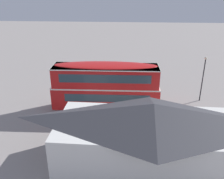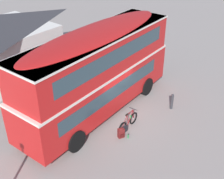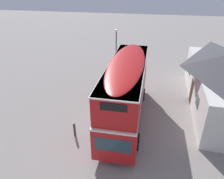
{
  "view_description": "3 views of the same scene",
  "coord_description": "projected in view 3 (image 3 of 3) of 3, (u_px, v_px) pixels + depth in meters",
  "views": [
    {
      "loc": [
        -2.24,
        22.75,
        11.6
      ],
      "look_at": [
        -0.77,
        0.14,
        1.81
      ],
      "focal_mm": 39.4,
      "sensor_mm": 36.0,
      "label": 1
    },
    {
      "loc": [
        -10.62,
        -8.15,
        9.7
      ],
      "look_at": [
        0.07,
        0.28,
        1.54
      ],
      "focal_mm": 47.43,
      "sensor_mm": 36.0,
      "label": 2
    },
    {
      "loc": [
        13.21,
        2.86,
        9.6
      ],
      "look_at": [
        -1.15,
        -0.25,
        1.95
      ],
      "focal_mm": 33.31,
      "sensor_mm": 36.0,
      "label": 3
    }
  ],
  "objects": [
    {
      "name": "backpack_on_ground",
      "position": [
        100.0,
        105.0,
        17.66
      ],
      "size": [
        0.38,
        0.35,
        0.57
      ],
      "color": "maroon",
      "rests_on": "ground"
    },
    {
      "name": "double_decker_bus",
      "position": [
        126.0,
        89.0,
        15.2
      ],
      "size": [
        10.26,
        2.81,
        4.79
      ],
      "color": "black",
      "rests_on": "ground"
    },
    {
      "name": "water_bottle_green_metal",
      "position": [
        95.0,
        107.0,
        17.67
      ],
      "size": [
        0.07,
        0.07,
        0.25
      ],
      "color": "green",
      "rests_on": "ground"
    },
    {
      "name": "touring_bicycle",
      "position": [
        99.0,
        109.0,
        16.98
      ],
      "size": [
        1.73,
        0.51,
        0.99
      ],
      "color": "black",
      "rests_on": "ground"
    },
    {
      "name": "kerb_bollard",
      "position": [
        75.0,
        129.0,
        14.4
      ],
      "size": [
        0.16,
        0.16,
        0.97
      ],
      "color": "#333338",
      "rests_on": "ground"
    },
    {
      "name": "ground_plane",
      "position": [
        112.0,
        118.0,
        16.42
      ],
      "size": [
        120.0,
        120.0,
        0.0
      ],
      "primitive_type": "plane",
      "color": "gray"
    },
    {
      "name": "street_lamp",
      "position": [
        116.0,
        46.0,
        24.13
      ],
      "size": [
        0.28,
        0.28,
        4.85
      ],
      "color": "black",
      "rests_on": "ground"
    }
  ]
}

